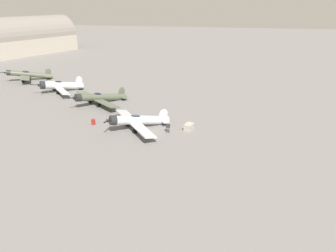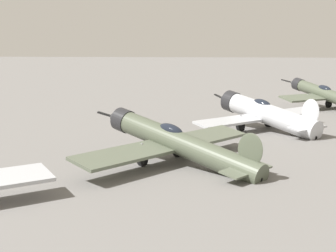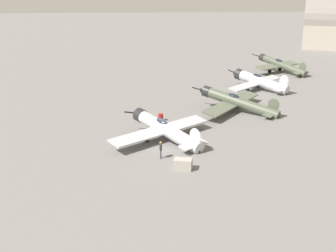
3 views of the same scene
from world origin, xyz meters
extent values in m
cylinder|color=#4C5442|center=(10.93, -10.27, 1.22)|extent=(7.29, 9.19, 3.20)
cylinder|color=#232326|center=(13.89, -6.26, 2.14)|extent=(1.84, 1.78, 1.58)
cone|color=#232326|center=(14.28, -5.74, 2.26)|extent=(0.87, 0.88, 0.69)
cube|color=black|center=(14.37, -5.62, 2.26)|extent=(1.25, 2.52, 0.58)
ellipsoid|color=black|center=(11.54, -9.44, 1.98)|extent=(1.68, 1.90, 0.98)
cube|color=#565E4C|center=(11.67, -9.27, 1.08)|extent=(11.87, 9.50, 0.54)
ellipsoid|color=#4C5442|center=(8.34, -13.77, 1.57)|extent=(1.17, 1.52, 2.02)
cube|color=#565E4C|center=(8.45, -13.61, 0.52)|extent=(3.39, 2.91, 0.30)
cylinder|color=#999BA0|center=(10.77, -7.84, 0.87)|extent=(0.14, 0.14, 0.93)
cylinder|color=black|center=(10.77, -7.84, 0.40)|extent=(0.64, 0.76, 0.80)
cylinder|color=#999BA0|center=(13.30, -9.70, 0.87)|extent=(0.14, 0.14, 0.93)
cylinder|color=black|center=(13.30, -9.70, 0.40)|extent=(0.64, 0.76, 0.80)
cylinder|color=black|center=(7.97, -14.27, 0.14)|extent=(0.25, 0.28, 0.28)
cylinder|color=#B7BABF|center=(22.88, -16.26, 1.32)|extent=(7.41, 7.37, 3.01)
cylinder|color=#232326|center=(25.83, -13.33, 2.02)|extent=(2.04, 2.04, 1.84)
cone|color=#232326|center=(26.29, -12.87, 2.13)|extent=(0.97, 0.97, 0.79)
cube|color=black|center=(26.40, -12.77, 2.13)|extent=(2.89, 1.87, 0.64)
ellipsoid|color=black|center=(23.50, -15.65, 2.14)|extent=(1.81, 1.80, 0.95)
cube|color=#ADAFB5|center=(23.62, -15.52, 1.06)|extent=(10.40, 10.47, 0.45)
ellipsoid|color=#B7BABF|center=(20.27, -18.84, 1.97)|extent=(1.36, 1.35, 2.12)
cube|color=#ADAFB5|center=(20.42, -18.70, 0.82)|extent=(3.18, 3.19, 0.28)
cylinder|color=#999BA0|center=(22.80, -13.95, 0.85)|extent=(0.14, 0.14, 0.90)
cylinder|color=black|center=(22.80, -13.95, 0.40)|extent=(0.71, 0.71, 0.80)
cylinder|color=#999BA0|center=(25.18, -16.36, 0.85)|extent=(0.14, 0.14, 0.90)
cylinder|color=black|center=(25.18, -16.36, 0.40)|extent=(0.71, 0.71, 0.80)
cylinder|color=black|center=(19.90, -19.21, 0.14)|extent=(0.27, 0.27, 0.28)
cylinder|color=#4C5442|center=(36.13, -23.74, 1.45)|extent=(8.99, 6.73, 2.98)
cylinder|color=#232326|center=(40.09, -21.01, 2.31)|extent=(1.67, 1.72, 1.46)
cone|color=#232326|center=(40.62, -20.64, 2.43)|extent=(0.84, 0.81, 0.64)
cube|color=black|center=(40.75, -20.55, 2.43)|extent=(2.12, 2.55, 0.65)
ellipsoid|color=black|center=(36.95, -23.17, 2.15)|extent=(1.91, 1.64, 0.97)
cube|color=#565E4C|center=(37.12, -23.06, 1.33)|extent=(7.52, 9.62, 0.54)
cylinder|color=#999BA0|center=(36.76, -21.47, 0.98)|extent=(0.14, 0.14, 1.16)
cylinder|color=black|center=(36.76, -21.47, 0.40)|extent=(0.77, 0.62, 0.80)
cylinder|color=#999BA0|center=(38.47, -23.96, 0.98)|extent=(0.14, 0.14, 1.16)
cylinder|color=black|center=(38.47, -23.96, 0.40)|extent=(0.77, 0.62, 0.80)
camera|label=1|loc=(-13.63, 42.34, 18.50)|focal=32.59mm
camera|label=2|loc=(-18.11, -11.96, 7.13)|focal=56.00mm
camera|label=3|loc=(-46.69, 3.45, 16.59)|focal=49.98mm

